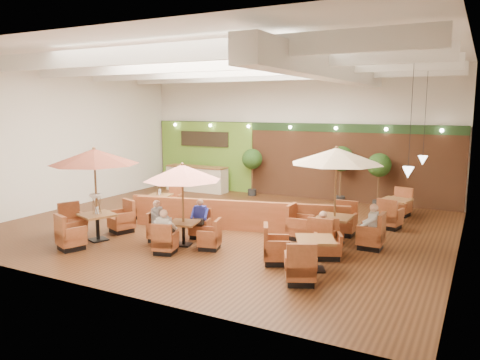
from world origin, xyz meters
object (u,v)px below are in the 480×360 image
Objects in this scene: booth_divider at (238,216)px; topiary_2 at (379,167)px; diner_1 at (200,214)px; service_counter at (197,179)px; table_4 at (303,253)px; topiary_1 at (341,161)px; table_1 at (183,189)px; table_3 at (160,200)px; diner_4 at (371,222)px; table_0 at (93,174)px; table_2 at (336,178)px; diner_2 at (159,216)px; table_5 at (395,211)px; diner_3 at (323,227)px; topiary_0 at (252,161)px; diner_0 at (165,227)px.

topiary_2 is at bearing 46.17° from booth_divider.
topiary_2 is 7.92m from diner_1.
table_4 is at bearing -43.80° from service_counter.
booth_divider is 5.97m from topiary_1.
table_1 is 0.98× the size of table_3.
topiary_2 is 5.75m from diner_4.
table_3 is 7.93m from diner_4.
topiary_1 is at bearing 1.69° from service_counter.
table_0 is at bearing 105.74° from diner_4.
topiary_2 is (8.28, 0.20, 1.01)m from service_counter.
booth_divider is 3.89m from table_4.
table_2 is 3.68× the size of diner_2.
service_counter is at bearing -178.62° from topiary_2.
diner_1 is (-3.76, -1.25, -1.18)m from table_2.
booth_divider is at bearing -129.06° from table_5.
diner_3 is 1.47m from diner_4.
table_0 is 1.39× the size of topiary_0.
table_0 is 6.74m from diner_3.
table_1 is at bearing -106.90° from topiary_1.
table_3 reaches higher than booth_divider.
diner_0 reaches higher than table_5.
diner_0 reaches higher than booth_divider.
table_0 reaches higher than service_counter.
diner_0 is 5.66m from diner_4.
table_3 is 8.50m from topiary_2.
topiary_0 is at bearing 89.59° from diner_0.
table_3 is 3.21× the size of diner_2.
service_counter is 6.87m from topiary_1.
diner_0 is (-0.00, -0.87, -0.89)m from table_1.
diner_2 is at bearing 152.07° from table_4.
booth_divider is 2.41× the size of table_0.
table_1 is 7.56m from table_5.
diner_2 reaches higher than diner_1.
booth_divider is 3.80m from table_3.
topiary_2 is (6.45, 8.50, -0.38)m from table_0.
diner_3 reaches higher than table_4.
diner_4 is (7.40, 2.89, -1.21)m from table_0.
table_0 is at bearing -96.17° from table_3.
diner_4 is at bearing -79.58° from table_5.
diner_4 is (7.88, -0.83, 0.28)m from table_3.
topiary_1 is at bearing 63.58° from diner_0.
table_5 is at bearing 116.67° from diner_2.
diner_1 is (-0.63, -1.29, 0.25)m from booth_divider.
topiary_0 reaches higher than table_5.
diner_4 reaches higher than diner_1.
table_1 is 3.90m from table_4.
booth_divider is 9.05× the size of diner_2.
table_2 is (8.18, -5.41, 1.33)m from service_counter.
topiary_2 is 9.46m from diner_0.
topiary_1 is at bearing 58.50° from table_1.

